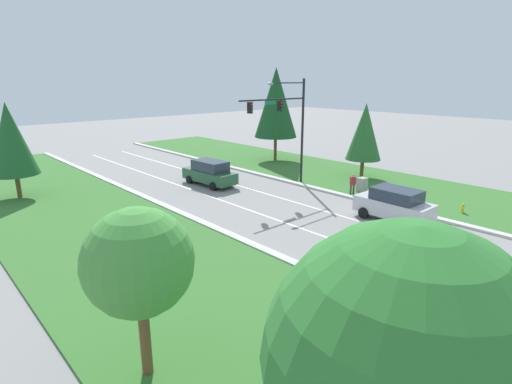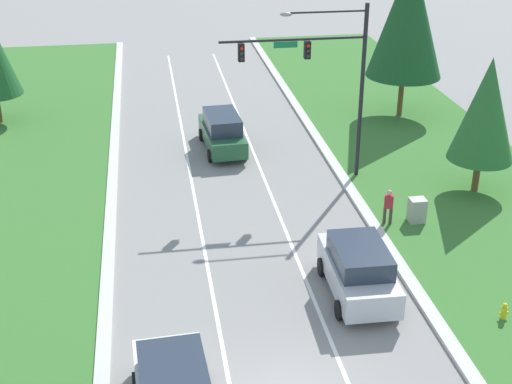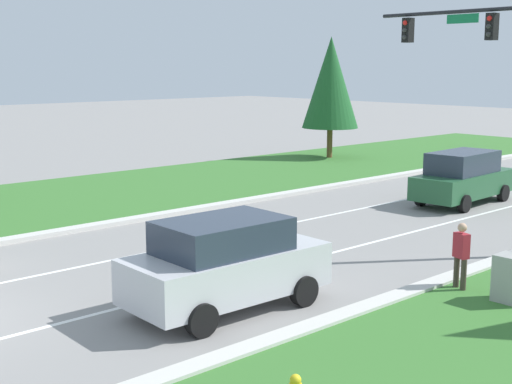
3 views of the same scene
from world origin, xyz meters
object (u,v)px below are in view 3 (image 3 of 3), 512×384
at_px(forest_suv, 463,177).
at_px(conifer_mid_left_tree, 331,83).
at_px(utility_cabinet, 512,280).
at_px(silver_suv, 226,263).
at_px(pedestrian, 461,254).

height_order(forest_suv, conifer_mid_left_tree, conifer_mid_left_tree).
bearing_deg(utility_cabinet, conifer_mid_left_tree, 141.32).
height_order(silver_suv, forest_suv, forest_suv).
xyz_separation_m(silver_suv, conifer_mid_left_tree, (-15.92, 21.02, 3.32)).
bearing_deg(pedestrian, silver_suv, 79.42).
distance_m(forest_suv, conifer_mid_left_tree, 14.53).
bearing_deg(utility_cabinet, pedestrian, -179.70).
bearing_deg(forest_suv, pedestrian, -61.57).
distance_m(forest_suv, pedestrian, 11.52).
bearing_deg(utility_cabinet, forest_suv, 126.98).
distance_m(forest_suv, utility_cabinet, 12.27).
relative_size(pedestrian, conifer_mid_left_tree, 0.24).
xyz_separation_m(forest_suv, utility_cabinet, (7.37, -9.79, -0.47)).
xyz_separation_m(silver_suv, utility_cabinet, (4.13, 4.97, -0.48)).
height_order(utility_cabinet, pedestrian, pedestrian).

